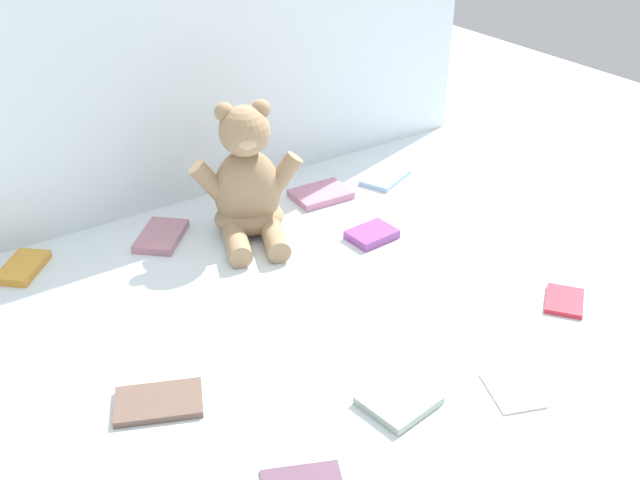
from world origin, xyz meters
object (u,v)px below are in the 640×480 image
at_px(book_case_7, 513,389).
at_px(teddy_bear, 248,187).
at_px(book_case_2, 372,234).
at_px(book_case_4, 161,236).
at_px(book_case_3, 399,400).
at_px(book_case_6, 23,267).
at_px(book_case_5, 159,402).
at_px(book_case_8, 564,301).
at_px(book_case_1, 321,194).
at_px(book_case_9, 385,177).

bearing_deg(book_case_7, teddy_bear, -60.85).
distance_m(book_case_2, book_case_7, 0.54).
bearing_deg(book_case_4, book_case_3, -39.17).
bearing_deg(book_case_6, book_case_4, 33.15).
distance_m(teddy_bear, book_case_5, 0.58).
height_order(book_case_3, book_case_8, book_case_3).
bearing_deg(book_case_8, book_case_3, -122.55).
relative_size(book_case_6, book_case_8, 1.26).
bearing_deg(book_case_7, book_case_1, -78.41).
bearing_deg(book_case_6, book_case_2, 17.54).
height_order(teddy_bear, book_case_7, teddy_bear).
height_order(book_case_4, book_case_8, book_case_4).
bearing_deg(book_case_8, book_case_1, 155.36).
xyz_separation_m(book_case_2, book_case_8, (0.16, -0.41, -0.00)).
height_order(book_case_7, book_case_9, book_case_9).
height_order(book_case_3, book_case_4, book_case_4).
bearing_deg(book_case_2, book_case_1, -7.77).
distance_m(book_case_1, book_case_8, 0.65).
height_order(teddy_bear, book_case_3, teddy_bear).
bearing_deg(book_case_9, book_case_4, 63.05).
distance_m(book_case_1, book_case_4, 0.41).
bearing_deg(book_case_2, book_case_7, 164.45).
relative_size(book_case_1, book_case_7, 1.37).
relative_size(book_case_4, book_case_9, 1.01).
height_order(book_case_5, book_case_7, book_case_5).
xyz_separation_m(book_case_8, book_case_9, (0.06, 0.62, 0.00)).
bearing_deg(book_case_7, book_case_3, -4.12).
bearing_deg(book_case_9, book_case_2, 112.85).
relative_size(teddy_bear, book_case_7, 3.06).
relative_size(book_case_4, book_case_6, 1.14).
distance_m(teddy_bear, book_case_2, 0.29).
relative_size(book_case_1, book_case_9, 1.01).
height_order(book_case_4, book_case_6, same).
bearing_deg(book_case_9, book_case_1, 64.09).
height_order(book_case_4, book_case_7, book_case_4).
height_order(book_case_1, book_case_3, book_case_1).
bearing_deg(book_case_2, book_case_9, -47.79).
xyz_separation_m(book_case_2, book_case_9, (0.21, 0.22, -0.00)).
xyz_separation_m(book_case_7, book_case_9, (0.32, 0.74, 0.00)).
distance_m(book_case_3, book_case_7, 0.19).
height_order(book_case_2, book_case_9, book_case_2).
distance_m(book_case_1, book_case_7, 0.76).
height_order(book_case_3, book_case_5, book_case_3).
distance_m(book_case_4, book_case_7, 0.83).
bearing_deg(book_case_1, book_case_9, 90.23).
xyz_separation_m(book_case_2, book_case_4, (-0.39, 0.26, -0.00)).
bearing_deg(book_case_2, book_case_8, -162.34).
bearing_deg(book_case_7, book_case_2, -80.72).
relative_size(book_case_1, book_case_3, 1.24).
relative_size(book_case_1, book_case_6, 1.13).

